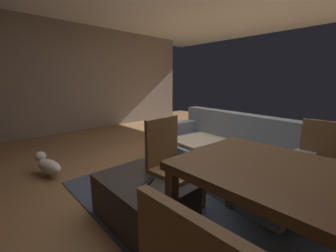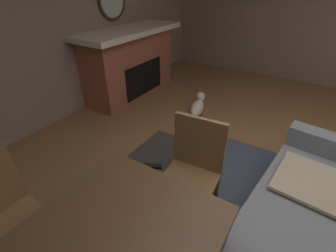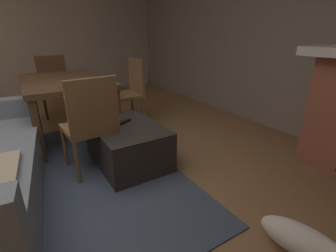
{
  "view_description": "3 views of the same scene",
  "coord_description": "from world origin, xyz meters",
  "px_view_note": "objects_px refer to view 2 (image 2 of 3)",
  "views": [
    {
      "loc": [
        1.69,
        -2.02,
        1.29
      ],
      "look_at": [
        0.39,
        -0.81,
        0.9
      ],
      "focal_mm": 22.19,
      "sensor_mm": 36.0,
      "label": 1
    },
    {
      "loc": [
        1.63,
        -0.04,
        1.85
      ],
      "look_at": [
        0.09,
        -1.01,
        0.71
      ],
      "focal_mm": 25.36,
      "sensor_mm": 36.0,
      "label": 2
    },
    {
      "loc": [
        -1.85,
        -0.18,
        1.28
      ],
      "look_at": [
        -0.44,
        -1.05,
        0.63
      ],
      "focal_mm": 25.72,
      "sensor_mm": 36.0,
      "label": 3
    }
  ],
  "objects_px": {
    "couch": "(326,245)",
    "small_dog": "(198,106)",
    "tv_remote": "(153,166)",
    "round_wall_mirror": "(112,1)",
    "dining_chair_south": "(1,213)",
    "fireplace": "(131,63)",
    "ottoman_coffee_table": "(160,178)",
    "dining_chair_west": "(193,166)"
  },
  "relations": [
    {
      "from": "round_wall_mirror",
      "to": "couch",
      "type": "relative_size",
      "value": 0.28
    },
    {
      "from": "dining_chair_south",
      "to": "small_dog",
      "type": "xyz_separation_m",
      "value": [
        -2.75,
        0.12,
        -0.37
      ]
    },
    {
      "from": "round_wall_mirror",
      "to": "dining_chair_south",
      "type": "distance_m",
      "value": 3.43
    },
    {
      "from": "dining_chair_south",
      "to": "dining_chair_west",
      "type": "bearing_deg",
      "value": 141.87
    },
    {
      "from": "ottoman_coffee_table",
      "to": "dining_chair_south",
      "type": "bearing_deg",
      "value": -25.5
    },
    {
      "from": "tv_remote",
      "to": "small_dog",
      "type": "bearing_deg",
      "value": 163.87
    },
    {
      "from": "fireplace",
      "to": "round_wall_mirror",
      "type": "xyz_separation_m",
      "value": [
        -0.0,
        -0.29,
        0.96
      ]
    },
    {
      "from": "dining_chair_west",
      "to": "small_dog",
      "type": "distance_m",
      "value": 1.85
    },
    {
      "from": "couch",
      "to": "tv_remote",
      "type": "bearing_deg",
      "value": -86.32
    },
    {
      "from": "ottoman_coffee_table",
      "to": "dining_chair_west",
      "type": "relative_size",
      "value": 0.95
    },
    {
      "from": "round_wall_mirror",
      "to": "small_dog",
      "type": "relative_size",
      "value": 1.11
    },
    {
      "from": "ottoman_coffee_table",
      "to": "dining_chair_west",
      "type": "height_order",
      "value": "dining_chair_west"
    },
    {
      "from": "dining_chair_south",
      "to": "small_dog",
      "type": "bearing_deg",
      "value": 177.53
    },
    {
      "from": "fireplace",
      "to": "small_dog",
      "type": "bearing_deg",
      "value": 84.95
    },
    {
      "from": "ottoman_coffee_table",
      "to": "small_dog",
      "type": "xyz_separation_m",
      "value": [
        -1.65,
        -0.41,
        -0.05
      ]
    },
    {
      "from": "small_dog",
      "to": "tv_remote",
      "type": "bearing_deg",
      "value": 12.79
    },
    {
      "from": "small_dog",
      "to": "ottoman_coffee_table",
      "type": "bearing_deg",
      "value": 13.87
    },
    {
      "from": "ottoman_coffee_table",
      "to": "tv_remote",
      "type": "bearing_deg",
      "value": -7.75
    },
    {
      "from": "couch",
      "to": "ottoman_coffee_table",
      "type": "bearing_deg",
      "value": -90.08
    },
    {
      "from": "ottoman_coffee_table",
      "to": "dining_chair_south",
      "type": "height_order",
      "value": "dining_chair_south"
    },
    {
      "from": "dining_chair_west",
      "to": "tv_remote",
      "type": "bearing_deg",
      "value": -75.8
    },
    {
      "from": "couch",
      "to": "small_dog",
      "type": "relative_size",
      "value": 3.99
    },
    {
      "from": "round_wall_mirror",
      "to": "ottoman_coffee_table",
      "type": "xyz_separation_m",
      "value": [
        1.77,
        2.1,
        -1.34
      ]
    },
    {
      "from": "round_wall_mirror",
      "to": "ottoman_coffee_table",
      "type": "bearing_deg",
      "value": 49.82
    },
    {
      "from": "fireplace",
      "to": "tv_remote",
      "type": "bearing_deg",
      "value": 44.02
    },
    {
      "from": "small_dog",
      "to": "fireplace",
      "type": "bearing_deg",
      "value": -95.05
    },
    {
      "from": "tv_remote",
      "to": "dining_chair_south",
      "type": "distance_m",
      "value": 1.14
    },
    {
      "from": "couch",
      "to": "ottoman_coffee_table",
      "type": "distance_m",
      "value": 1.37
    },
    {
      "from": "fireplace",
      "to": "round_wall_mirror",
      "type": "height_order",
      "value": "round_wall_mirror"
    },
    {
      "from": "couch",
      "to": "small_dog",
      "type": "distance_m",
      "value": 2.43
    },
    {
      "from": "dining_chair_west",
      "to": "dining_chair_south",
      "type": "xyz_separation_m",
      "value": [
        1.1,
        -0.86,
        0.0
      ]
    },
    {
      "from": "round_wall_mirror",
      "to": "dining_chair_south",
      "type": "bearing_deg",
      "value": 28.69
    },
    {
      "from": "round_wall_mirror",
      "to": "couch",
      "type": "height_order",
      "value": "round_wall_mirror"
    },
    {
      "from": "small_dog",
      "to": "couch",
      "type": "bearing_deg",
      "value": 47.12
    },
    {
      "from": "couch",
      "to": "tv_remote",
      "type": "height_order",
      "value": "couch"
    },
    {
      "from": "tv_remote",
      "to": "small_dog",
      "type": "xyz_separation_m",
      "value": [
        -1.74,
        -0.39,
        -0.27
      ]
    },
    {
      "from": "dining_chair_west",
      "to": "small_dog",
      "type": "xyz_separation_m",
      "value": [
        -1.65,
        -0.74,
        -0.37
      ]
    },
    {
      "from": "fireplace",
      "to": "ottoman_coffee_table",
      "type": "distance_m",
      "value": 2.56
    },
    {
      "from": "round_wall_mirror",
      "to": "fireplace",
      "type": "bearing_deg",
      "value": 90.0
    },
    {
      "from": "round_wall_mirror",
      "to": "small_dog",
      "type": "distance_m",
      "value": 2.19
    },
    {
      "from": "tv_remote",
      "to": "dining_chair_south",
      "type": "xyz_separation_m",
      "value": [
        1.01,
        -0.51,
        0.1
      ]
    },
    {
      "from": "couch",
      "to": "ottoman_coffee_table",
      "type": "height_order",
      "value": "couch"
    }
  ]
}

